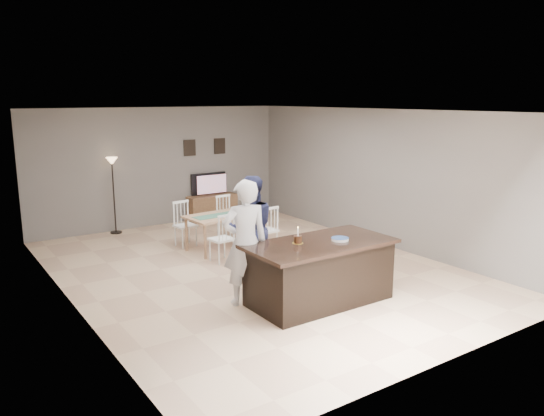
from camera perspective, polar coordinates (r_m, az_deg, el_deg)
floor at (r=9.25m, az=-2.03°, el=-6.57°), size 8.00×8.00×0.00m
room_shell at (r=8.87m, az=-2.11°, el=3.77°), size 8.00×8.00×8.00m
kitchen_island at (r=7.72m, az=5.13°, el=-6.84°), size 2.15×1.10×0.90m
tv_console at (r=12.92m, az=-6.45°, el=0.07°), size 1.20×0.40×0.60m
television at (r=12.88m, az=-6.65°, el=2.58°), size 0.91×0.12×0.53m
tv_screen_glow at (r=12.81m, az=-6.49°, el=2.56°), size 0.78×0.00×0.78m
picture_frames at (r=12.86m, az=-7.23°, el=6.54°), size 1.10×0.02×0.38m
doorway at (r=5.66m, az=-15.53°, el=-5.73°), size 0.00×2.10×2.65m
woman at (r=7.51m, az=-2.91°, el=-3.74°), size 0.75×0.59×1.81m
man at (r=8.48m, az=-2.35°, el=-2.25°), size 1.00×0.89×1.72m
birthday_cake at (r=7.49m, az=2.80°, el=-3.38°), size 0.16×0.16×0.24m
plate_stack at (r=7.70m, az=7.32°, el=-3.33°), size 0.26×0.26×0.04m
dining_table at (r=10.34m, az=-5.11°, el=-1.32°), size 1.54×1.77×0.90m
floor_lamp at (r=11.87m, az=-16.78°, el=3.45°), size 0.25×0.25×1.66m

